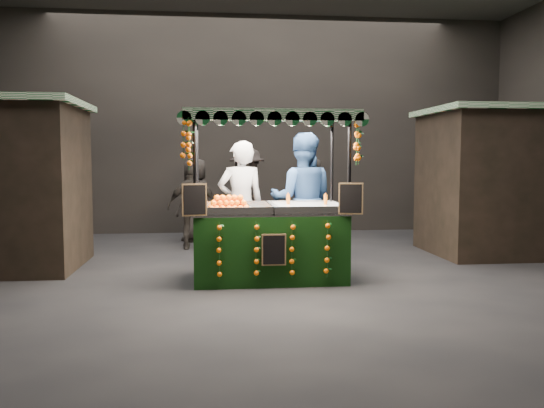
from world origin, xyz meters
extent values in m
plane|color=black|center=(0.00, 0.00, 0.00)|extent=(12.00, 12.00, 0.00)
cube|color=black|center=(0.00, 5.00, 2.50)|extent=(12.00, 0.10, 5.00)
cube|color=black|center=(0.00, -5.00, 2.50)|extent=(12.00, 0.10, 5.00)
cube|color=black|center=(4.40, 1.50, 1.25)|extent=(2.80, 2.00, 2.50)
cube|color=#125424|center=(4.40, 1.50, 2.55)|extent=(3.00, 2.20, 0.10)
cube|color=black|center=(-0.14, -0.26, 0.47)|extent=(2.08, 1.13, 0.94)
cube|color=silver|center=(-0.14, -0.26, 0.96)|extent=(2.08, 1.13, 0.04)
cylinder|color=black|center=(-1.15, -0.80, 1.13)|extent=(0.05, 0.05, 2.27)
cylinder|color=black|center=(0.87, -0.80, 1.13)|extent=(0.05, 0.05, 2.27)
cylinder|color=black|center=(-1.15, 0.28, 1.13)|extent=(0.05, 0.05, 2.27)
cylinder|color=black|center=(0.87, 0.28, 1.13)|extent=(0.05, 0.05, 2.27)
cube|color=#125424|center=(-0.14, -0.26, 2.30)|extent=(2.31, 1.37, 0.08)
cube|color=silver|center=(0.43, -0.26, 1.02)|extent=(0.93, 1.02, 0.08)
cube|color=black|center=(-1.15, -0.85, 1.18)|extent=(0.32, 0.09, 0.42)
cube|color=black|center=(0.88, -0.85, 1.18)|extent=(0.32, 0.09, 0.42)
cube|color=black|center=(-0.14, -0.86, 0.52)|extent=(0.32, 0.02, 0.42)
imported|color=gray|center=(-0.48, 0.58, 0.99)|extent=(0.79, 0.58, 1.98)
imported|color=navy|center=(0.48, 0.62, 1.05)|extent=(1.16, 0.98, 2.11)
imported|color=black|center=(-4.49, 3.33, 0.82)|extent=(0.65, 0.48, 1.64)
imported|color=#292322|center=(3.90, 2.56, 0.89)|extent=(0.99, 0.85, 1.79)
imported|color=#2E2A25|center=(-1.28, 2.59, 0.81)|extent=(0.96, 0.40, 1.63)
imported|color=black|center=(-0.23, 2.94, 0.96)|extent=(1.24, 1.44, 1.93)
imported|color=black|center=(-1.26, 3.63, 0.86)|extent=(1.00, 0.96, 1.72)
imported|color=black|center=(4.50, 2.67, 0.80)|extent=(1.46, 1.29, 1.60)
imported|color=black|center=(1.20, 3.69, 0.85)|extent=(0.42, 0.63, 1.71)
imported|color=#2A2322|center=(-3.28, 1.80, 0.82)|extent=(0.82, 1.04, 1.65)
camera|label=1|loc=(-0.96, -8.08, 1.70)|focal=37.20mm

